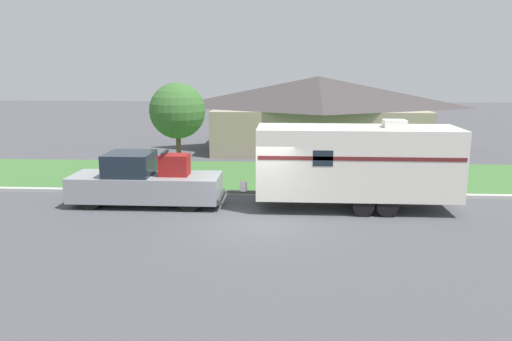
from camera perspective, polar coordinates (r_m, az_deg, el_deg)
name	(u,v)px	position (r m, az deg, el deg)	size (l,w,h in m)	color
ground_plane	(257,222)	(17.17, 0.12, -5.93)	(120.00, 120.00, 0.00)	#47474C
curb_strip	(262,193)	(20.75, 0.73, -2.60)	(80.00, 0.30, 0.14)	#ADADA8
lawn_strip	(266,176)	(24.31, 1.15, -0.59)	(80.00, 7.00, 0.03)	#3D6B33
house_across_street	(318,112)	(31.74, 7.07, 6.61)	(13.81, 7.08, 4.65)	gray
pickup_truck	(145,182)	(19.57, -12.59, -1.30)	(5.79, 1.96, 2.10)	black
travel_trailer	(356,162)	(18.81, 11.41, 0.98)	(8.52, 2.38, 3.34)	black
mailbox	(359,168)	(21.41, 11.72, 0.33)	(0.48, 0.20, 1.39)	brown
tree_in_yard	(177,111)	(24.67, -8.97, 6.74)	(2.72, 2.72, 4.49)	brown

